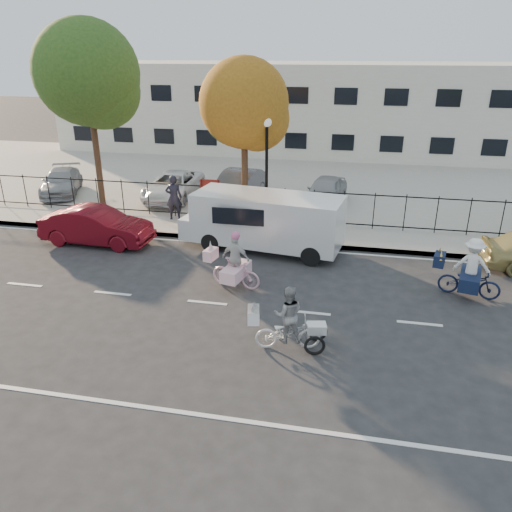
% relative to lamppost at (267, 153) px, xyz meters
% --- Properties ---
extents(ground, '(120.00, 120.00, 0.00)m').
position_rel_lamppost_xyz_m(ground, '(-0.50, -6.80, -3.11)').
color(ground, '#333334').
extents(road_markings, '(60.00, 9.52, 0.01)m').
position_rel_lamppost_xyz_m(road_markings, '(-0.50, -6.80, -3.11)').
color(road_markings, silver).
rests_on(road_markings, ground).
extents(curb, '(60.00, 0.10, 0.15)m').
position_rel_lamppost_xyz_m(curb, '(-0.50, -1.75, -3.04)').
color(curb, '#A8A399').
rests_on(curb, ground).
extents(sidewalk, '(60.00, 2.20, 0.15)m').
position_rel_lamppost_xyz_m(sidewalk, '(-0.50, -0.70, -3.04)').
color(sidewalk, '#A8A399').
rests_on(sidewalk, ground).
extents(parking_lot, '(60.00, 15.60, 0.15)m').
position_rel_lamppost_xyz_m(parking_lot, '(-0.50, 8.20, -3.04)').
color(parking_lot, '#A8A399').
rests_on(parking_lot, ground).
extents(iron_fence, '(58.00, 0.06, 1.50)m').
position_rel_lamppost_xyz_m(iron_fence, '(-0.50, 0.40, -2.21)').
color(iron_fence, black).
rests_on(iron_fence, sidewalk).
extents(building, '(34.00, 10.00, 6.00)m').
position_rel_lamppost_xyz_m(building, '(-0.50, 18.20, -0.11)').
color(building, silver).
rests_on(building, ground).
extents(lamppost, '(0.36, 0.36, 4.33)m').
position_rel_lamppost_xyz_m(lamppost, '(0.00, 0.00, 0.00)').
color(lamppost, black).
rests_on(lamppost, sidewalk).
extents(street_sign, '(0.85, 0.06, 1.80)m').
position_rel_lamppost_xyz_m(street_sign, '(-2.35, 0.00, -1.70)').
color(street_sign, black).
rests_on(street_sign, sidewalk).
extents(zebra_trike, '(1.97, 1.00, 1.68)m').
position_rel_lamppost_xyz_m(zebra_trike, '(2.15, -8.68, -2.46)').
color(zebra_trike, white).
rests_on(zebra_trike, ground).
extents(unicorn_bike, '(1.87, 1.33, 1.85)m').
position_rel_lamppost_xyz_m(unicorn_bike, '(0.05, -5.60, -2.43)').
color(unicorn_bike, '#EEB5CB').
rests_on(unicorn_bike, ground).
extents(bull_bike, '(2.04, 1.43, 1.84)m').
position_rel_lamppost_xyz_m(bull_bike, '(7.03, -4.79, -2.38)').
color(bull_bike, '#101837').
rests_on(bull_bike, ground).
extents(white_van, '(6.10, 2.75, 2.08)m').
position_rel_lamppost_xyz_m(white_van, '(0.36, -2.30, -1.96)').
color(white_van, white).
rests_on(white_van, ground).
extents(red_sedan, '(4.26, 1.61, 1.39)m').
position_rel_lamppost_xyz_m(red_sedan, '(-5.98, -2.97, -2.42)').
color(red_sedan, '#5F0A15').
rests_on(red_sedan, ground).
extents(pedestrian, '(0.78, 0.60, 1.90)m').
position_rel_lamppost_xyz_m(pedestrian, '(-3.96, -0.01, -2.01)').
color(pedestrian, black).
rests_on(pedestrian, sidewalk).
extents(lot_car_a, '(3.03, 4.36, 1.17)m').
position_rel_lamppost_xyz_m(lot_car_a, '(-10.95, 2.79, -2.38)').
color(lot_car_a, '#999BA0').
rests_on(lot_car_a, parking_lot).
extents(lot_car_b, '(2.07, 4.48, 1.24)m').
position_rel_lamppost_xyz_m(lot_car_b, '(-5.14, 3.04, -2.34)').
color(lot_car_b, white).
rests_on(lot_car_b, parking_lot).
extents(lot_car_c, '(2.16, 4.57, 1.45)m').
position_rel_lamppost_xyz_m(lot_car_c, '(-1.95, 3.14, -2.24)').
color(lot_car_c, '#54555C').
rests_on(lot_car_c, parking_lot).
extents(lot_car_d, '(2.13, 3.94, 1.27)m').
position_rel_lamppost_xyz_m(lot_car_d, '(2.15, 3.52, -2.33)').
color(lot_car_d, '#9EA1A5').
rests_on(lot_car_d, parking_lot).
extents(tree_west, '(4.46, 4.46, 8.18)m').
position_rel_lamppost_xyz_m(tree_west, '(-7.91, 1.46, 2.62)').
color(tree_west, '#442D1D').
rests_on(tree_west, ground).
extents(tree_mid, '(3.66, 3.65, 6.69)m').
position_rel_lamppost_xyz_m(tree_mid, '(-1.02, 1.22, 1.57)').
color(tree_mid, '#442D1D').
rests_on(tree_mid, ground).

